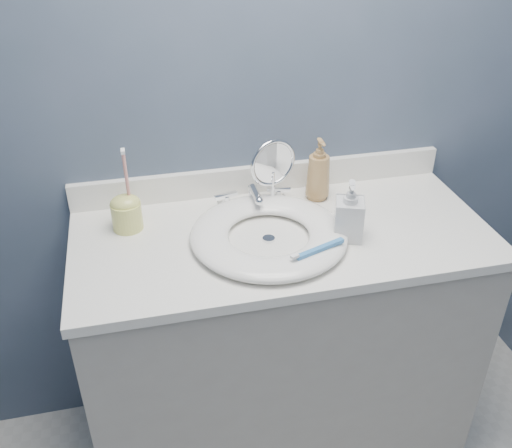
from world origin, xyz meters
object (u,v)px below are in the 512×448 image
object	(u,v)px
makeup_mirror	(273,171)
toothbrush_holder	(126,211)
soap_bottle_clear	(350,210)
soap_bottle_amber	(319,169)

from	to	relation	value
makeup_mirror	toothbrush_holder	distance (m)	0.45
soap_bottle_clear	toothbrush_holder	xyz separation A→B (m)	(-0.61, 0.19, -0.03)
makeup_mirror	soap_bottle_amber	world-z (taller)	makeup_mirror
makeup_mirror	toothbrush_holder	xyz separation A→B (m)	(-0.45, -0.03, -0.07)
soap_bottle_amber	makeup_mirror	bearing A→B (deg)	-171.62
soap_bottle_amber	soap_bottle_clear	size ratio (longest dim) A/B	1.13
makeup_mirror	soap_bottle_clear	world-z (taller)	makeup_mirror
soap_bottle_amber	toothbrush_holder	bearing A→B (deg)	-174.35
makeup_mirror	toothbrush_holder	size ratio (longest dim) A/B	0.89
makeup_mirror	soap_bottle_clear	distance (m)	0.28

